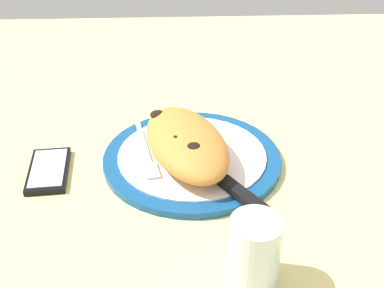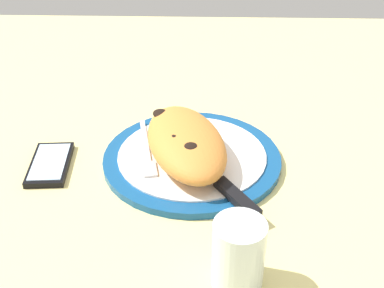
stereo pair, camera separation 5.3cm
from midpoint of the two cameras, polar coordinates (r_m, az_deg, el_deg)
ground_plane at (r=85.59cm, az=-1.76°, el=-2.87°), size 150.00×150.00×3.00cm
plate at (r=84.31cm, az=-1.79°, el=-1.64°), size 29.96×29.96×1.53cm
calzone at (r=81.31cm, az=-2.51°, el=0.13°), size 25.33×18.07×5.95cm
fork at (r=84.10cm, az=-6.98°, el=-1.17°), size 17.39×4.88×0.40cm
knife at (r=76.15cm, az=2.23°, el=-4.74°), size 20.50×14.38×1.20cm
smartphone at (r=85.74cm, az=-17.78°, el=-2.90°), size 12.35×7.18×1.16cm
water_glass at (r=62.47cm, az=4.65°, el=-12.60°), size 6.46×6.46×9.38cm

